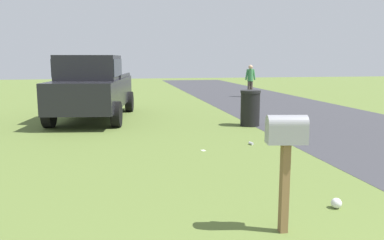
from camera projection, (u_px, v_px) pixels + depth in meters
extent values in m
cube|color=brown|center=(284.00, 188.00, 4.33)|extent=(0.09, 0.09, 1.04)
cube|color=gray|center=(286.00, 134.00, 4.23)|extent=(0.27, 0.47, 0.22)
cylinder|color=gray|center=(287.00, 124.00, 4.21)|extent=(0.27, 0.47, 0.20)
cube|color=red|center=(283.00, 126.00, 4.32)|extent=(0.02, 0.04, 0.18)
cube|color=black|center=(94.00, 92.00, 12.72)|extent=(5.35, 2.60, 0.90)
cube|color=black|center=(89.00, 68.00, 11.98)|extent=(1.97, 2.00, 0.76)
cube|color=black|center=(89.00, 68.00, 11.98)|extent=(1.92, 2.03, 0.53)
cube|color=black|center=(125.00, 75.00, 13.80)|extent=(2.66, 0.43, 0.12)
cube|color=black|center=(75.00, 76.00, 13.71)|extent=(2.66, 0.43, 0.12)
cylinder|color=black|center=(116.00, 114.00, 11.17)|extent=(0.79, 0.36, 0.76)
cylinder|color=black|center=(49.00, 115.00, 11.08)|extent=(0.79, 0.36, 0.76)
cylinder|color=black|center=(129.00, 102.00, 14.52)|extent=(0.79, 0.36, 0.76)
cylinder|color=black|center=(78.00, 102.00, 14.42)|extent=(0.79, 0.36, 0.76)
cylinder|color=black|center=(250.00, 109.00, 11.38)|extent=(0.57, 0.57, 0.98)
cylinder|color=black|center=(251.00, 92.00, 11.30)|extent=(0.60, 0.60, 0.08)
cylinder|color=#4C4238|center=(249.00, 89.00, 20.20)|extent=(0.14, 0.14, 0.83)
cylinder|color=#4C4238|center=(251.00, 89.00, 20.22)|extent=(0.14, 0.14, 0.83)
cylinder|color=#3F8C4C|center=(250.00, 75.00, 20.09)|extent=(0.30, 0.30, 0.62)
sphere|color=tan|center=(251.00, 67.00, 20.03)|extent=(0.23, 0.23, 0.23)
cylinder|color=#3F8C4C|center=(247.00, 75.00, 20.06)|extent=(0.09, 0.17, 0.57)
cylinder|color=#3F8C4C|center=(254.00, 75.00, 20.12)|extent=(0.09, 0.17, 0.57)
cylinder|color=silver|center=(251.00, 143.00, 8.89)|extent=(0.13, 0.10, 0.07)
cylinder|color=#B2D8BF|center=(270.00, 140.00, 9.31)|extent=(0.17, 0.23, 0.07)
cube|color=silver|center=(203.00, 150.00, 8.33)|extent=(0.14, 0.11, 0.01)
sphere|color=silver|center=(336.00, 203.00, 5.09)|extent=(0.14, 0.14, 0.14)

